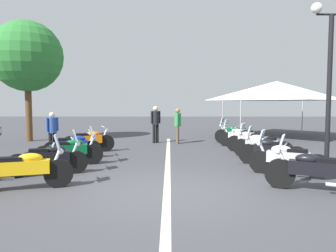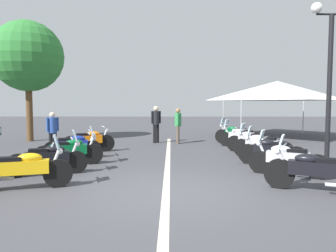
# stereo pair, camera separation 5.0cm
# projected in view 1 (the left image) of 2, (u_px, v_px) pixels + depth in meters

# --- Properties ---
(ground_plane) EXTENTS (80.00, 80.00, 0.00)m
(ground_plane) POSITION_uv_depth(u_px,v_px,m) (167.00, 192.00, 6.77)
(ground_plane) COLOR #424247
(lane_centre_stripe) EXTENTS (13.54, 0.16, 0.01)m
(lane_centre_stripe) POSITION_uv_depth(u_px,v_px,m) (168.00, 162.00, 10.30)
(lane_centre_stripe) COLOR beige
(lane_centre_stripe) RESTS_ON ground_plane
(motorcycle_left_row_0) EXTENTS (0.89, 2.12, 1.21)m
(motorcycle_left_row_0) POSITION_uv_depth(u_px,v_px,m) (23.00, 169.00, 6.94)
(motorcycle_left_row_0) COLOR black
(motorcycle_left_row_0) RESTS_ON ground_plane
(motorcycle_left_row_1) EXTENTS (0.96, 1.98, 1.20)m
(motorcycle_left_row_1) POSITION_uv_depth(u_px,v_px,m) (49.00, 158.00, 8.36)
(motorcycle_left_row_1) COLOR black
(motorcycle_left_row_1) RESTS_ON ground_plane
(motorcycle_left_row_2) EXTENTS (0.85, 2.04, 1.21)m
(motorcycle_left_row_2) POSITION_uv_depth(u_px,v_px,m) (70.00, 150.00, 9.71)
(motorcycle_left_row_2) COLOR black
(motorcycle_left_row_2) RESTS_ON ground_plane
(motorcycle_left_row_3) EXTENTS (0.83, 1.93, 0.99)m
(motorcycle_left_row_3) POSITION_uv_depth(u_px,v_px,m) (73.00, 146.00, 10.87)
(motorcycle_left_row_3) COLOR black
(motorcycle_left_row_3) RESTS_ON ground_plane
(motorcycle_left_row_4) EXTENTS (0.94, 1.93, 1.02)m
(motorcycle_left_row_4) POSITION_uv_depth(u_px,v_px,m) (89.00, 141.00, 12.30)
(motorcycle_left_row_4) COLOR black
(motorcycle_left_row_4) RESTS_ON ground_plane
(motorcycle_right_row_0) EXTENTS (1.08, 2.02, 1.22)m
(motorcycle_right_row_0) POSITION_uv_depth(u_px,v_px,m) (315.00, 170.00, 6.77)
(motorcycle_right_row_0) COLOR black
(motorcycle_right_row_0) RESTS_ON ground_plane
(motorcycle_right_row_1) EXTENTS (1.11, 1.87, 1.20)m
(motorcycle_right_row_1) POSITION_uv_depth(u_px,v_px,m) (287.00, 158.00, 8.31)
(motorcycle_right_row_1) COLOR black
(motorcycle_right_row_1) RESTS_ON ground_plane
(motorcycle_right_row_2) EXTENTS (1.06, 1.92, 1.21)m
(motorcycle_right_row_2) POSITION_uv_depth(u_px,v_px,m) (271.00, 151.00, 9.68)
(motorcycle_right_row_2) COLOR black
(motorcycle_right_row_2) RESTS_ON ground_plane
(motorcycle_right_row_3) EXTENTS (1.25, 1.86, 1.21)m
(motorcycle_right_row_3) POSITION_uv_depth(u_px,v_px,m) (261.00, 145.00, 11.04)
(motorcycle_right_row_3) COLOR black
(motorcycle_right_row_3) RESTS_ON ground_plane
(motorcycle_right_row_4) EXTENTS (1.03, 1.86, 1.00)m
(motorcycle_right_row_4) POSITION_uv_depth(u_px,v_px,m) (251.00, 141.00, 12.31)
(motorcycle_right_row_4) COLOR black
(motorcycle_right_row_4) RESTS_ON ground_plane
(motorcycle_right_row_5) EXTENTS (1.24, 1.81, 1.21)m
(motorcycle_right_row_5) POSITION_uv_depth(u_px,v_px,m) (240.00, 137.00, 13.76)
(motorcycle_right_row_5) COLOR black
(motorcycle_right_row_5) RESTS_ON ground_plane
(motorcycle_right_row_6) EXTENTS (1.08, 1.90, 1.23)m
(motorcycle_right_row_6) POSITION_uv_depth(u_px,v_px,m) (235.00, 134.00, 14.92)
(motorcycle_right_row_6) COLOR black
(motorcycle_right_row_6) RESTS_ON ground_plane
(street_lamp_twin_globe) EXTENTS (0.32, 1.22, 4.86)m
(street_lamp_twin_globe) POSITION_uv_depth(u_px,v_px,m) (330.00, 56.00, 9.28)
(street_lamp_twin_globe) COLOR black
(street_lamp_twin_globe) RESTS_ON ground_plane
(bystander_1) EXTENTS (0.53, 0.32, 1.69)m
(bystander_1) POSITION_uv_depth(u_px,v_px,m) (178.00, 123.00, 14.96)
(bystander_1) COLOR brown
(bystander_1) RESTS_ON ground_plane
(bystander_2) EXTENTS (0.44, 0.36, 1.59)m
(bystander_2) POSITION_uv_depth(u_px,v_px,m) (52.00, 129.00, 12.09)
(bystander_2) COLOR black
(bystander_2) RESTS_ON ground_plane
(bystander_4) EXTENTS (0.32, 0.47, 1.79)m
(bystander_4) POSITION_uv_depth(u_px,v_px,m) (156.00, 121.00, 15.23)
(bystander_4) COLOR black
(bystander_4) RESTS_ON ground_plane
(roadside_tree_0) EXTENTS (3.53, 3.53, 6.06)m
(roadside_tree_0) POSITION_uv_depth(u_px,v_px,m) (27.00, 57.00, 15.73)
(roadside_tree_0) COLOR brown
(roadside_tree_0) RESTS_ON ground_plane
(event_tent) EXTENTS (5.84, 5.84, 3.20)m
(event_tent) POSITION_uv_depth(u_px,v_px,m) (277.00, 91.00, 17.97)
(event_tent) COLOR white
(event_tent) RESTS_ON ground_plane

